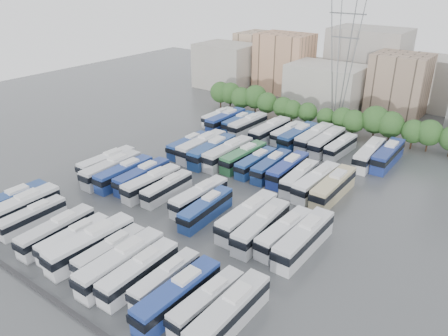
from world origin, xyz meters
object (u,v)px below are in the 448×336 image
Objects in this scene: bus_r0_s12 at (207,302)px; bus_r2_s10 at (299,178)px; bus_r1_s3 at (142,176)px; bus_r2_s5 at (228,153)px; bus_r0_s1 at (20,209)px; bus_r3_s0 at (218,117)px; bus_r3_s8 at (314,138)px; bus_r0_s11 at (178,295)px; bus_r1_s0 at (107,163)px; bus_r0_s10 at (166,279)px; bus_r3_s6 at (287,133)px; bus_r0_s7 at (110,252)px; bus_r1_s5 at (167,188)px; bus_r0_s4 at (57,231)px; bus_r1_s1 at (112,169)px; bus_r1_s7 at (199,197)px; bus_r2_s12 at (333,187)px; bus_r3_s9 at (327,142)px; bus_r0_s0 at (10,203)px; bus_r3_s10 at (341,147)px; bus_r2_s8 at (271,166)px; bus_r1_s4 at (152,183)px; bus_r2_s11 at (316,182)px; bus_r1_s11 at (261,226)px; bus_r2_s9 at (288,169)px; bus_r2_s3 at (202,146)px; bus_r0_s13 at (229,314)px; bus_r2_s2 at (188,145)px; bus_r2_s4 at (212,151)px; bus_r3_s3 at (248,125)px; electricity_pylon at (344,48)px; bus_r3_s12 at (369,154)px; bus_r0_s2 at (32,217)px; bus_r0_s9 at (139,272)px; bus_r1_s13 at (304,239)px; bus_r1_s12 at (284,232)px; bus_r0_s5 at (74,239)px; bus_r0_s8 at (121,263)px; bus_r3_s2 at (239,122)px; bus_r3_s13 at (388,155)px; bus_r3_s1 at (226,120)px; bus_r3_s7 at (298,136)px; bus_r3_s5 at (270,131)px.

bus_r2_s10 reaches higher than bus_r0_s12.
bus_r2_s5 is at bearing 68.48° from bus_r1_s3.
bus_r2_s5 reaches higher than bus_r0_s1.
bus_r3_s8 is (26.69, -0.00, 0.42)m from bus_r3_s0.
bus_r0_s11 reaches higher than bus_r1_s0.
bus_r0_s11 is at bearing -24.49° from bus_r0_s10.
bus_r0_s7 is at bearing -83.85° from bus_r3_s6.
bus_r1_s5 is (-6.72, 18.14, -0.03)m from bus_r0_s7.
bus_r1_s1 is (-9.92, 18.55, 0.15)m from bus_r0_s4.
bus_r1_s1 is 41.10m from bus_r3_s6.
bus_r2_s12 reaches higher than bus_r1_s7.
bus_r3_s9 is at bearing 81.43° from bus_r1_s7.
bus_r0_s0 is 1.13× the size of bus_r0_s12.
bus_r2_s8 is at bearing -108.27° from bus_r3_s10.
bus_r2_s11 is at bearing 39.20° from bus_r1_s4.
bus_r1_s1 is 1.21× the size of bus_r3_s0.
bus_r1_s11 reaches higher than bus_r2_s9.
bus_r1_s5 is 19.00m from bus_r2_s3.
bus_r2_s11 is at bearing -77.06° from bus_r3_s10.
bus_r0_s13 is at bearing -51.08° from bus_r3_s0.
bus_r2_s2 is 20.35m from bus_r3_s0.
bus_r0_s13 is 34.59m from bus_r1_s4.
bus_r2_s4 is 18.54m from bus_r3_s3.
electricity_pylon is at bearing 68.48° from bus_r1_s0.
bus_r2_s8 is at bearing -100.46° from bus_r3_s9.
bus_r3_s3 is at bearing 112.25° from bus_r2_s5.
bus_r3_s12 is (26.49, 17.55, -0.07)m from bus_r2_s4.
bus_r0_s10 is (26.51, 1.47, -0.01)m from bus_r0_s2.
bus_r0_s9 is 0.93× the size of bus_r1_s1.
bus_r1_s13 is 40.40m from bus_r3_s8.
bus_r1_s12 is (29.81, -0.74, -0.04)m from bus_r1_s3.
bus_r1_s0 is (-16.66, 19.80, 0.19)m from bus_r0_s5.
bus_r2_s3 reaches higher than bus_r3_s10.
bus_r1_s13 is at bearing -2.92° from bus_r1_s3.
bus_r0_s8 reaches higher than bus_r2_s11.
bus_r3_s6 is at bearing 80.87° from bus_r2_s5.
bus_r0_s10 is 0.92× the size of bus_r3_s2.
bus_r2_s5 is (-16.64, 35.90, 0.43)m from bus_r0_s10.
bus_r1_s5 is (-0.20, 19.18, -0.03)m from bus_r0_s5.
bus_r3_s13 is (36.26, 55.72, 0.39)m from bus_r0_s2.
bus_r1_s13 is at bearing -41.12° from bus_r3_s1.
bus_r1_s7 is at bearing -136.22° from bus_r2_s12.
bus_r3_s8 is at bearing 91.91° from bus_r0_s9.
bus_r3_s7 is (6.70, 35.32, 0.36)m from bus_r1_s5.
bus_r0_s7 is 0.92× the size of bus_r1_s12.
bus_r2_s4 reaches higher than bus_r3_s2.
bus_r0_s1 is 9.96m from bus_r0_s4.
bus_r1_s4 is 1.05× the size of bus_r2_s2.
bus_r3_s5 reaches higher than bus_r0_s12.
bus_r1_s0 reaches higher than bus_r3_s0.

